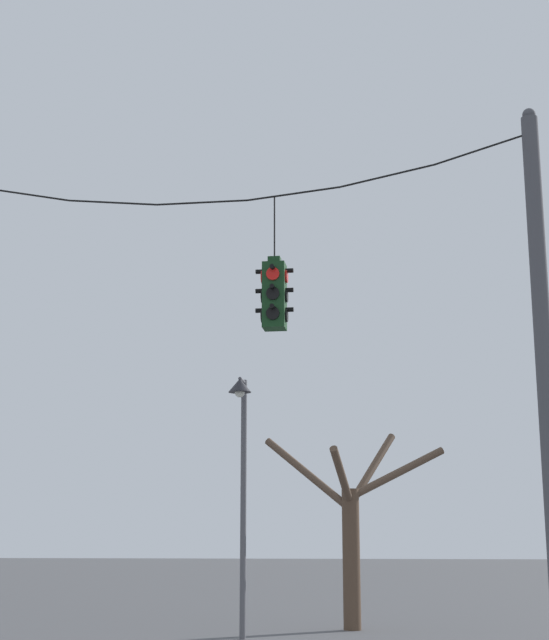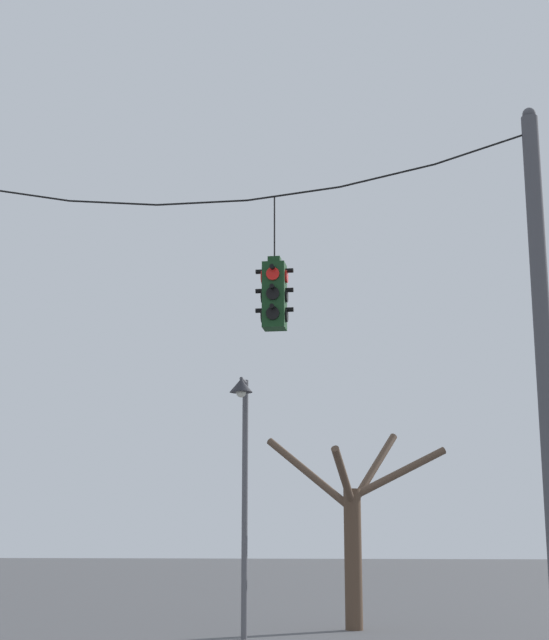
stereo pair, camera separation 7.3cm
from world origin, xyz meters
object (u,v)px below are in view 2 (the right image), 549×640
at_px(traffic_light_near_right_pole, 274,295).
at_px(bare_tree, 354,525).
at_px(street_lamp, 243,447).
at_px(utility_pole_right, 545,378).

distance_m(traffic_light_near_right_pole, bare_tree, 8.53).
height_order(street_lamp, bare_tree, street_lamp).
bearing_deg(street_lamp, utility_pole_right, -44.18).
xyz_separation_m(traffic_light_near_right_pole, street_lamp, (-1.40, 5.17, -1.80)).
relative_size(utility_pole_right, bare_tree, 1.90).
xyz_separation_m(street_lamp, bare_tree, (2.03, 2.67, -1.49)).
xyz_separation_m(utility_pole_right, bare_tree, (-3.30, 7.84, -1.92)).
bearing_deg(traffic_light_near_right_pole, utility_pole_right, -0.00).
bearing_deg(utility_pole_right, traffic_light_near_right_pole, 180.00).
height_order(traffic_light_near_right_pole, street_lamp, traffic_light_near_right_pole).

